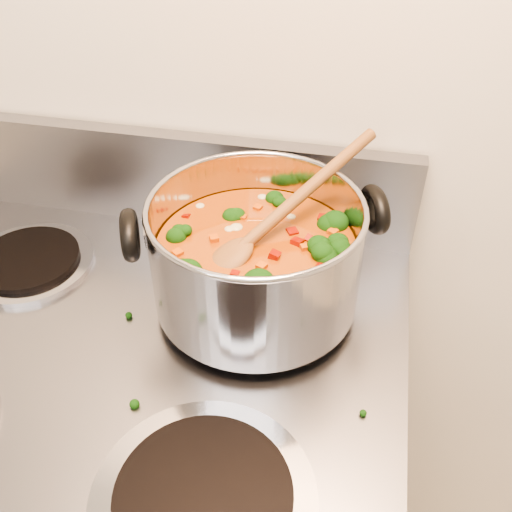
% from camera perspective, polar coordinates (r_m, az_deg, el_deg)
% --- Properties ---
extents(stockpot, '(0.34, 0.28, 0.17)m').
position_cam_1_polar(stockpot, '(0.76, 0.04, -0.15)').
color(stockpot, '#AAAAB2').
rests_on(stockpot, electric_range).
extents(wooden_spoon, '(0.21, 0.25, 0.12)m').
position_cam_1_polar(wooden_spoon, '(0.74, 1.22, 3.20)').
color(wooden_spoon, brown).
rests_on(wooden_spoon, stockpot).
extents(cooktop_crumbs, '(0.29, 0.19, 0.01)m').
position_cam_1_polar(cooktop_crumbs, '(0.90, 5.13, 0.35)').
color(cooktop_crumbs, black).
rests_on(cooktop_crumbs, electric_range).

